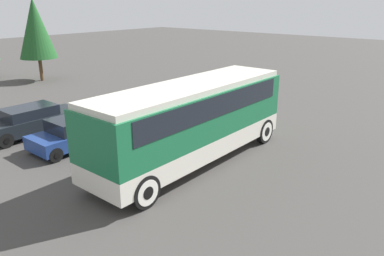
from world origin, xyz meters
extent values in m
plane|color=#423F3D|center=(0.00, 0.00, 0.00)|extent=(120.00, 120.00, 0.00)
cube|color=silver|center=(0.00, 0.00, 0.87)|extent=(9.57, 2.53, 0.78)
cube|color=#19663D|center=(0.00, 0.00, 2.16)|extent=(9.57, 2.53, 1.81)
cube|color=black|center=(0.00, 0.00, 2.61)|extent=(8.42, 2.57, 0.82)
cube|color=beige|center=(0.00, 0.00, 3.18)|extent=(9.38, 2.32, 0.22)
cube|color=#19663D|center=(4.63, 0.00, 1.90)|extent=(0.36, 2.42, 2.07)
cylinder|color=black|center=(3.88, -1.15, 0.56)|extent=(1.13, 0.28, 1.13)
cylinder|color=silver|center=(3.88, -1.15, 0.56)|extent=(0.88, 0.30, 0.88)
cylinder|color=black|center=(3.88, -1.15, 0.56)|extent=(0.43, 0.32, 0.43)
cylinder|color=black|center=(3.88, 1.15, 0.56)|extent=(1.13, 0.28, 1.13)
cylinder|color=silver|center=(3.88, 1.15, 0.56)|extent=(0.88, 0.30, 0.88)
cylinder|color=black|center=(3.88, 1.15, 0.56)|extent=(0.43, 0.32, 0.43)
cylinder|color=black|center=(-3.71, -1.15, 0.56)|extent=(1.13, 0.28, 1.13)
cylinder|color=silver|center=(-3.71, -1.15, 0.56)|extent=(0.88, 0.30, 0.88)
cylinder|color=black|center=(-3.71, -1.15, 0.56)|extent=(0.43, 0.32, 0.43)
cylinder|color=black|center=(-3.71, 1.15, 0.56)|extent=(1.13, 0.28, 1.13)
cylinder|color=silver|center=(-3.71, 1.15, 0.56)|extent=(0.88, 0.30, 0.88)
cylinder|color=black|center=(-3.71, 1.15, 0.56)|extent=(0.43, 0.32, 0.43)
cube|color=black|center=(-2.34, 8.23, 0.60)|extent=(4.62, 1.71, 0.68)
cube|color=black|center=(-2.52, 8.23, 1.19)|extent=(2.40, 1.54, 0.49)
cylinder|color=black|center=(-0.51, 7.46, 0.35)|extent=(0.69, 0.22, 0.69)
cylinder|color=black|center=(-0.51, 7.46, 0.35)|extent=(0.26, 0.26, 0.26)
cylinder|color=black|center=(-0.51, 8.99, 0.35)|extent=(0.69, 0.22, 0.69)
cylinder|color=black|center=(-0.51, 8.99, 0.35)|extent=(0.26, 0.26, 0.26)
cylinder|color=black|center=(-4.17, 7.46, 0.35)|extent=(0.69, 0.22, 0.69)
cylinder|color=black|center=(-4.17, 7.46, 0.35)|extent=(0.26, 0.26, 0.26)
cube|color=navy|center=(-1.68, 5.15, 0.53)|extent=(4.71, 1.84, 0.59)
cube|color=black|center=(-1.87, 5.15, 1.10)|extent=(2.45, 1.66, 0.55)
cylinder|color=black|center=(0.24, 4.32, 0.31)|extent=(0.62, 0.22, 0.62)
cylinder|color=black|center=(0.24, 4.32, 0.31)|extent=(0.24, 0.26, 0.24)
cylinder|color=black|center=(0.24, 5.98, 0.31)|extent=(0.62, 0.22, 0.62)
cylinder|color=black|center=(0.24, 5.98, 0.31)|extent=(0.24, 0.26, 0.24)
cylinder|color=black|center=(-3.60, 4.32, 0.31)|extent=(0.62, 0.22, 0.62)
cylinder|color=black|center=(-3.60, 4.32, 0.31)|extent=(0.24, 0.26, 0.24)
cylinder|color=black|center=(-3.60, 5.98, 0.31)|extent=(0.62, 0.22, 0.62)
cylinder|color=black|center=(-3.60, 5.98, 0.31)|extent=(0.24, 0.26, 0.24)
cylinder|color=brown|center=(4.80, 20.29, 0.93)|extent=(0.28, 0.28, 1.87)
cone|color=#1E5123|center=(4.80, 20.29, 4.23)|extent=(2.96, 2.96, 4.72)
camera|label=1|loc=(-10.89, -9.07, 6.30)|focal=35.00mm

